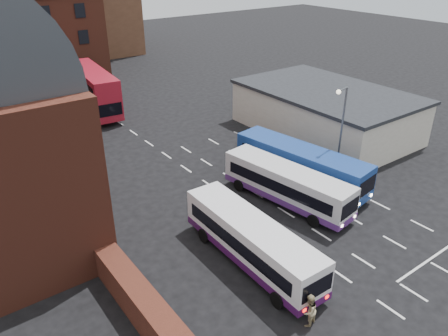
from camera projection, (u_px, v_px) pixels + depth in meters
ground at (329, 267)px, 24.63m from camera, size 180.00×180.00×0.00m
forecourt_wall at (150, 315)px, 20.25m from camera, size 1.20×10.00×1.80m
cream_building at (325, 111)px, 41.63m from camera, size 10.40×16.40×4.25m
brick_terrace at (4, 47)px, 51.92m from camera, size 22.00×10.00×11.00m
castle_keep at (53, 15)px, 72.38m from camera, size 22.00×22.00×12.00m
bus_white_outbound at (252, 239)px, 24.33m from camera, size 2.64×9.98×2.71m
bus_white_inbound at (287, 183)px, 30.16m from camera, size 3.64×10.01×2.67m
bus_blue at (301, 163)px, 32.55m from camera, size 4.11×10.98×2.93m
bus_red_double at (93, 90)px, 46.85m from camera, size 3.77×11.67×4.59m
street_lamp at (341, 125)px, 31.97m from camera, size 1.48×0.52×7.39m
pedestrian_beige at (309, 310)px, 20.53m from camera, size 1.00×0.86×1.76m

